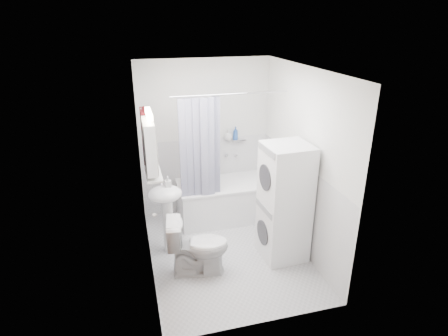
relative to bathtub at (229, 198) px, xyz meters
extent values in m
plane|color=silver|center=(-0.27, -0.92, -0.33)|extent=(2.60, 2.60, 0.00)
plane|color=silver|center=(-0.27, 0.38, 0.87)|extent=(2.00, 0.00, 2.00)
plane|color=silver|center=(-0.27, -2.22, 0.87)|extent=(2.00, 0.00, 2.00)
plane|color=silver|center=(-1.27, -0.92, 0.87)|extent=(0.00, 2.60, 2.60)
plane|color=silver|center=(0.73, -0.92, 0.87)|extent=(0.00, 2.60, 2.60)
plane|color=white|center=(-0.27, -0.92, 2.07)|extent=(2.60, 2.60, 0.00)
plane|color=white|center=(-0.27, 0.37, 0.27)|extent=(1.98, 0.00, 1.98)
plane|color=white|center=(-1.26, -0.92, 0.27)|extent=(0.00, 2.58, 2.58)
plane|color=white|center=(0.71, -0.92, 0.27)|extent=(0.00, 2.58, 2.58)
plane|color=brown|center=(-1.25, -1.80, 0.67)|extent=(0.00, 2.00, 2.00)
cylinder|color=silver|center=(-1.22, -1.47, 0.67)|extent=(0.04, 0.04, 0.04)
cube|color=white|center=(0.00, 0.00, -0.05)|extent=(1.53, 0.71, 0.56)
cube|color=white|center=(0.00, 0.00, 0.25)|extent=(1.55, 0.73, 0.03)
cube|color=silver|center=(0.00, 0.00, 0.13)|extent=(1.35, 0.53, 0.20)
cylinder|color=silver|center=(0.20, 0.33, 0.58)|extent=(0.04, 0.12, 0.04)
cylinder|color=silver|center=(0.00, -0.31, 1.67)|extent=(1.73, 0.02, 0.02)
cube|color=#131445|center=(-0.71, -0.31, 0.92)|extent=(0.10, 0.02, 1.45)
cube|color=#131445|center=(-0.62, -0.31, 0.92)|extent=(0.10, 0.02, 1.45)
cube|color=#131445|center=(-0.53, -0.31, 0.92)|extent=(0.10, 0.02, 1.45)
cube|color=#131445|center=(-0.44, -0.31, 0.92)|extent=(0.10, 0.02, 1.45)
cube|color=#131445|center=(-0.35, -0.31, 0.92)|extent=(0.10, 0.02, 1.45)
cube|color=#131445|center=(-0.26, -0.31, 0.92)|extent=(0.10, 0.02, 1.45)
ellipsoid|color=white|center=(-1.03, -0.68, 0.52)|extent=(0.44, 0.37, 0.20)
cylinder|color=white|center=(-1.01, -0.68, 0.05)|extent=(0.14, 0.14, 0.75)
cylinder|color=silver|center=(-1.05, -0.54, 0.64)|extent=(0.03, 0.03, 0.14)
cylinder|color=silver|center=(-1.05, -0.58, 0.70)|extent=(0.02, 0.10, 0.02)
cube|color=white|center=(-1.18, -0.82, 1.22)|extent=(0.12, 0.50, 0.60)
cube|color=white|center=(-1.12, -0.82, 1.22)|extent=(0.01, 0.47, 0.57)
cube|color=#FFEABF|center=(-1.16, -0.82, 1.60)|extent=(0.06, 0.45, 0.06)
cube|color=silver|center=(-1.16, -0.82, 0.87)|extent=(0.18, 0.54, 0.02)
cube|color=silver|center=(0.25, 0.32, 0.82)|extent=(0.22, 0.06, 0.02)
cube|color=maroon|center=(-1.21, -0.33, 1.12)|extent=(0.05, 0.36, 0.84)
cube|color=maroon|center=(-1.18, -0.33, 1.51)|extent=(0.03, 0.32, 0.08)
cylinder|color=silver|center=(-1.22, -0.33, 1.55)|extent=(0.02, 0.04, 0.02)
cube|color=white|center=(0.41, -1.15, 0.06)|extent=(0.57, 0.57, 0.77)
cylinder|color=#2D2D33|center=(0.13, -1.15, 0.05)|extent=(0.04, 0.33, 0.33)
cube|color=gray|center=(0.13, -1.15, 0.40)|extent=(0.03, 0.48, 0.08)
cube|color=white|center=(0.41, -1.15, 0.83)|extent=(0.57, 0.57, 0.77)
cylinder|color=#2D2D33|center=(0.13, -1.15, 0.82)|extent=(0.04, 0.33, 0.33)
cube|color=gray|center=(0.13, -1.15, 1.16)|extent=(0.03, 0.48, 0.08)
imported|color=white|center=(-0.72, -1.22, 0.04)|extent=(0.79, 0.51, 0.73)
imported|color=gray|center=(-0.98, -0.67, 0.62)|extent=(0.08, 0.17, 0.08)
imported|color=gray|center=(-1.16, -0.97, 0.92)|extent=(0.07, 0.18, 0.07)
imported|color=gray|center=(-1.16, -0.70, 0.94)|extent=(0.10, 0.09, 0.10)
imported|color=gray|center=(0.08, 0.32, 0.90)|extent=(0.13, 0.17, 0.13)
imported|color=#2954A4|center=(0.20, 0.32, 0.87)|extent=(0.08, 0.21, 0.08)
camera|label=1|loc=(-1.41, -5.00, 2.61)|focal=30.00mm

